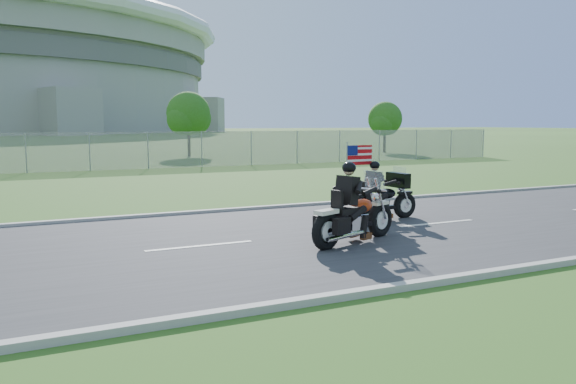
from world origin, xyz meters
name	(u,v)px	position (x,y,z in m)	size (l,w,h in m)	color
ground	(290,239)	(0.00, 0.00, 0.00)	(420.00, 420.00, 0.00)	#2B4816
road	(290,238)	(0.00, 0.00, 0.02)	(120.00, 8.00, 0.04)	#28282B
curb_north	(228,210)	(0.00, 4.05, 0.05)	(120.00, 0.18, 0.12)	#9E9B93
curb_south	(405,286)	(0.00, -4.05, 0.05)	(120.00, 0.18, 0.12)	#9E9B93
fence	(26,153)	(-5.00, 20.00, 1.00)	(60.00, 0.03, 2.00)	gray
tree_fence_near	(189,116)	(6.04, 30.04, 2.97)	(3.52, 3.28, 4.75)	#382316
tree_fence_far	(385,121)	(22.04, 28.03, 2.64)	(3.08, 2.87, 4.20)	#382316
motorcycle_lead	(353,218)	(0.96, -1.01, 0.55)	(2.47, 1.21, 1.73)	black
motorcycle_follow	(380,201)	(2.99, 1.00, 0.53)	(2.31, 0.77, 1.93)	black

